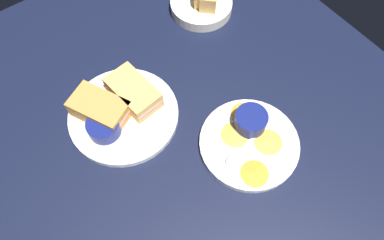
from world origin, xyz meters
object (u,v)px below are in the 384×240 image
at_px(plate_chips_companion, 249,144).
at_px(spoon_by_gravy_ramekin, 236,156).
at_px(plate_sandwich_main, 124,115).
at_px(sandwich_half_near, 133,92).
at_px(sandwich_half_far, 100,108).
at_px(ramekin_light_gravy, 251,120).
at_px(ramekin_dark_sauce, 104,127).
at_px(bread_basket_rear, 202,4).
at_px(spoon_by_dark_ramekin, 125,114).

height_order(plate_chips_companion, spoon_by_gravy_ramekin, spoon_by_gravy_ramekin).
bearing_deg(plate_sandwich_main, plate_chips_companion, 39.41).
height_order(sandwich_half_near, sandwich_half_far, same).
distance_m(plate_chips_companion, ramekin_light_gravy, 0.05).
bearing_deg(ramekin_dark_sauce, spoon_by_gravy_ramekin, 41.61).
bearing_deg(ramekin_light_gravy, bread_basket_rear, 159.19).
distance_m(ramekin_dark_sauce, spoon_by_dark_ramekin, 0.06).
xyz_separation_m(sandwich_half_far, ramekin_light_gravy, (0.23, 0.26, -0.00)).
bearing_deg(spoon_by_dark_ramekin, spoon_by_gravy_ramekin, 31.31).
xyz_separation_m(sandwich_half_near, plate_chips_companion, (0.25, 0.15, -0.03)).
xyz_separation_m(spoon_by_dark_ramekin, plate_chips_companion, (0.23, 0.19, -0.01)).
relative_size(sandwich_half_near, spoon_by_dark_ramekin, 1.40).
height_order(plate_sandwich_main, spoon_by_gravy_ramekin, spoon_by_gravy_ramekin).
distance_m(ramekin_dark_sauce, spoon_by_gravy_ramekin, 0.30).
height_order(plate_chips_companion, bread_basket_rear, bread_basket_rear).
relative_size(plate_sandwich_main, ramekin_dark_sauce, 3.47).
bearing_deg(ramekin_dark_sauce, bread_basket_rear, 113.90).
height_order(spoon_by_gravy_ramekin, bread_basket_rear, bread_basket_rear).
distance_m(plate_chips_companion, spoon_by_gravy_ramekin, 0.05).
xyz_separation_m(sandwich_half_near, sandwich_half_far, (-0.01, -0.09, 0.00)).
relative_size(ramekin_light_gravy, bread_basket_rear, 0.43).
xyz_separation_m(plate_sandwich_main, ramekin_dark_sauce, (0.02, -0.06, 0.03)).
height_order(spoon_by_dark_ramekin, plate_chips_companion, spoon_by_dark_ramekin).
bearing_deg(sandwich_half_near, spoon_by_gravy_ramekin, 20.68).
height_order(sandwich_half_near, spoon_by_dark_ramekin, sandwich_half_near).
xyz_separation_m(spoon_by_dark_ramekin, ramekin_light_gravy, (0.19, 0.22, 0.02)).
height_order(ramekin_dark_sauce, ramekin_light_gravy, ramekin_light_gravy).
bearing_deg(sandwich_half_near, bread_basket_rear, 115.21).
bearing_deg(bread_basket_rear, ramekin_dark_sauce, -66.10).
distance_m(plate_sandwich_main, ramekin_dark_sauce, 0.06).
height_order(sandwich_half_far, plate_chips_companion, sandwich_half_far).
distance_m(spoon_by_dark_ramekin, ramekin_light_gravy, 0.29).
bearing_deg(sandwich_half_far, plate_sandwich_main, 54.56).
xyz_separation_m(plate_sandwich_main, sandwich_half_far, (-0.03, -0.04, 0.03)).
xyz_separation_m(sandwich_half_near, spoon_by_gravy_ramekin, (0.26, 0.10, -0.02)).
xyz_separation_m(sandwich_half_near, bread_basket_rear, (-0.15, 0.31, -0.02)).
xyz_separation_m(sandwich_half_far, ramekin_dark_sauce, (0.04, -0.02, -0.00)).
relative_size(spoon_by_dark_ramekin, spoon_by_gravy_ramekin, 1.00).
height_order(plate_sandwich_main, plate_chips_companion, same).
xyz_separation_m(sandwich_half_far, spoon_by_gravy_ramekin, (0.27, 0.18, -0.02)).
bearing_deg(spoon_by_gravy_ramekin, sandwich_half_near, -159.32).
bearing_deg(plate_sandwich_main, ramekin_dark_sauce, -74.44).
bearing_deg(spoon_by_dark_ramekin, ramekin_dark_sauce, -80.60).
bearing_deg(sandwich_half_far, sandwich_half_near, 84.56).
height_order(plate_chips_companion, ramekin_light_gravy, ramekin_light_gravy).
distance_m(ramekin_light_gravy, spoon_by_gravy_ramekin, 0.09).
height_order(plate_sandwich_main, spoon_by_dark_ramekin, spoon_by_dark_ramekin).
xyz_separation_m(plate_chips_companion, bread_basket_rear, (-0.40, 0.17, 0.02)).
height_order(sandwich_half_far, ramekin_light_gravy, sandwich_half_far).
distance_m(plate_sandwich_main, sandwich_half_far, 0.06).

